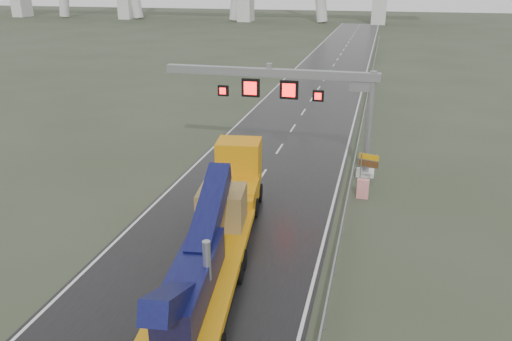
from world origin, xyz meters
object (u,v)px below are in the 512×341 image
(heavy_haul_truck, at_px, (217,225))
(striped_barrier, at_px, (363,189))
(sign_gantry, at_px, (299,92))
(exit_sign_pair, at_px, (369,163))

(heavy_haul_truck, height_order, striped_barrier, heavy_haul_truck)
(sign_gantry, relative_size, exit_sign_pair, 6.65)
(exit_sign_pair, relative_size, striped_barrier, 1.83)
(exit_sign_pair, xyz_separation_m, striped_barrier, (-0.19, -2.04, -0.96))
(heavy_haul_truck, distance_m, exit_sign_pair, 12.86)
(striped_barrier, bearing_deg, exit_sign_pair, 85.68)
(exit_sign_pair, distance_m, striped_barrier, 2.26)
(sign_gantry, distance_m, heavy_haul_truck, 13.61)
(exit_sign_pair, bearing_deg, sign_gantry, 175.31)
(exit_sign_pair, bearing_deg, striped_barrier, -78.73)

